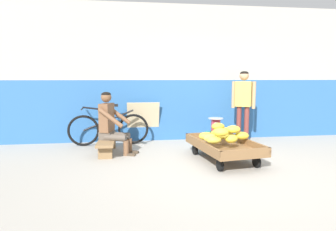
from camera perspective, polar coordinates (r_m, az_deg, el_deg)
name	(u,v)px	position (r m, az deg, el deg)	size (l,w,h in m)	color
ground_plane	(231,175)	(4.46, 11.97, -11.14)	(80.00, 80.00, 0.00)	#A39E93
back_wall	(191,74)	(6.81, 4.49, 8.04)	(16.00, 0.30, 2.98)	#2D609E
banana_cart	(224,147)	(5.11, 10.66, -5.92)	(1.04, 1.55, 0.36)	brown
banana_pile	(222,134)	(5.06, 10.37, -3.53)	(0.87, 0.98, 0.25)	gold
low_bench	(107,143)	(5.64, -11.60, -5.13)	(0.34, 1.11, 0.27)	olive
vendor_seated	(111,123)	(5.53, -10.86, -1.46)	(0.73, 0.61, 1.14)	brown
plastic_crate	(215,140)	(6.10, 9.10, -4.59)	(0.36, 0.28, 0.30)	#19847F
weighing_scale	(216,125)	(6.04, 9.16, -1.78)	(0.30, 0.30, 0.29)	#28282D
bicycle_near_left	(109,128)	(6.28, -11.38, -2.43)	(1.66, 0.48, 0.86)	black
sign_board	(143,122)	(6.55, -4.80, -1.19)	(0.70, 0.27, 0.87)	#C6B289
customer_adult	(243,99)	(6.39, 14.32, 3.08)	(0.43, 0.34, 1.53)	brown
shopping_bag	(218,147)	(5.59, 9.54, -6.01)	(0.18, 0.12, 0.24)	#3370B7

